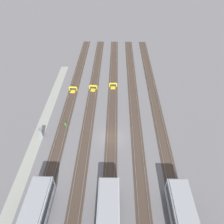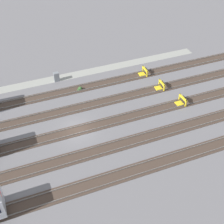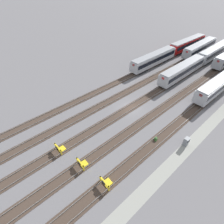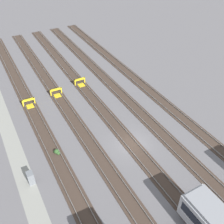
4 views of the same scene
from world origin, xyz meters
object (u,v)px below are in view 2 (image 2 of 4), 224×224
(bumper_stop_near_inner_track, at_px, (160,86))
(bumper_stop_middle_track, at_px, (181,101))
(electrical_cabinet, at_px, (56,77))
(weed_clump, at_px, (80,89))
(bumper_stop_nearest_track, at_px, (144,72))

(bumper_stop_near_inner_track, distance_m, bumper_stop_middle_track, 4.89)
(bumper_stop_near_inner_track, relative_size, electrical_cabinet, 1.26)
(weed_clump, bearing_deg, bumper_stop_nearest_track, -178.23)
(bumper_stop_middle_track, bearing_deg, electrical_cabinet, -38.54)
(bumper_stop_near_inner_track, distance_m, electrical_cabinet, 17.53)
(bumper_stop_nearest_track, height_order, bumper_stop_near_inner_track, same)
(bumper_stop_near_inner_track, xyz_separation_m, electrical_cabinet, (15.40, -8.38, 0.29))
(bumper_stop_middle_track, xyz_separation_m, weed_clump, (13.59, -9.15, -0.27))
(bumper_stop_nearest_track, bearing_deg, electrical_cabinet, -13.92)
(bumper_stop_middle_track, distance_m, weed_clump, 16.39)
(bumper_stop_near_inner_track, relative_size, bumper_stop_middle_track, 1.00)
(bumper_stop_middle_track, bearing_deg, weed_clump, -33.95)
(bumper_stop_middle_track, xyz_separation_m, electrical_cabinet, (16.50, -13.15, 0.29))
(electrical_cabinet, xyz_separation_m, weed_clump, (-2.91, 3.99, -0.56))
(bumper_stop_near_inner_track, height_order, weed_clump, bumper_stop_near_inner_track)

